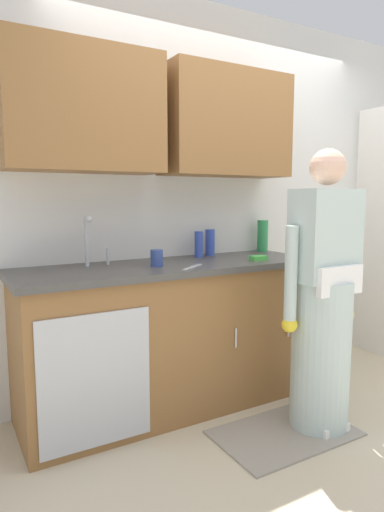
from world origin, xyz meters
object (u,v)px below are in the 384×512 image
(bottle_water_short, at_px, (199,244))
(sponge, at_px, (258,258))
(person_at_sink, at_px, (322,313))
(sink, at_px, (101,271))
(bottle_water_tall, at_px, (210,242))
(bottle_soap, at_px, (263,236))
(knife_on_counter, at_px, (192,267))
(cup_by_sink, at_px, (157,258))

(bottle_water_short, bearing_deg, sponge, -50.99)
(person_at_sink, xyz_separation_m, bottle_water_short, (-0.33, 0.85, 0.34))
(sink, bearing_deg, bottle_water_short, 12.12)
(sink, bearing_deg, bottle_water_tall, 13.51)
(bottle_soap, relative_size, knife_on_counter, 1.00)
(bottle_water_tall, bearing_deg, sponge, -69.48)
(person_at_sink, relative_size, bottle_soap, 6.72)
(person_at_sink, bearing_deg, bottle_soap, 73.03)
(bottle_water_short, relative_size, bottle_water_tall, 0.97)
(cup_by_sink, xyz_separation_m, sponge, (0.70, -0.09, -0.04))
(bottle_water_short, xyz_separation_m, bottle_water_tall, (0.12, 0.05, 0.00))
(bottle_water_short, bearing_deg, cup_by_sink, -151.23)
(sink, height_order, person_at_sink, person_at_sink)
(bottle_soap, bearing_deg, bottle_water_tall, 179.28)
(sponge, bearing_deg, cup_by_sink, 172.79)
(person_at_sink, relative_size, knife_on_counter, 6.75)
(sponge, bearing_deg, bottle_soap, 48.17)
(bottle_water_short, height_order, cup_by_sink, bottle_water_short)
(person_at_sink, bearing_deg, cup_by_sink, 141.62)
(bottle_water_short, distance_m, bottle_soap, 0.60)
(bottle_water_short, distance_m, cup_by_sink, 0.50)
(knife_on_counter, bearing_deg, bottle_soap, 169.27)
(sink, height_order, bottle_soap, sink)
(cup_by_sink, bearing_deg, sink, 166.46)
(cup_by_sink, bearing_deg, bottle_soap, 15.28)
(bottle_water_short, relative_size, cup_by_sink, 1.78)
(bottle_water_short, distance_m, sponge, 0.43)
(bottle_water_tall, relative_size, sponge, 1.70)
(sponge, bearing_deg, knife_on_counter, -174.63)
(bottle_water_tall, bearing_deg, bottle_soap, -0.72)
(sink, height_order, sponge, sink)
(sink, xyz_separation_m, person_at_sink, (1.09, -0.68, -0.23))
(person_at_sink, bearing_deg, knife_on_counter, 142.05)
(bottle_soap, distance_m, knife_on_counter, 0.97)
(cup_by_sink, distance_m, sponge, 0.71)
(cup_by_sink, distance_m, knife_on_counter, 0.22)
(bottle_soap, bearing_deg, cup_by_sink, -164.72)
(bottle_soap, height_order, cup_by_sink, bottle_soap)
(sink, bearing_deg, person_at_sink, -32.18)
(person_at_sink, xyz_separation_m, knife_on_counter, (-0.60, 0.47, 0.25))
(bottle_water_short, xyz_separation_m, sponge, (0.27, -0.33, -0.08))
(sink, relative_size, bottle_water_tall, 2.67)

